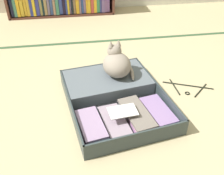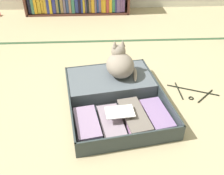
{
  "view_description": "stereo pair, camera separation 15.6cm",
  "coord_description": "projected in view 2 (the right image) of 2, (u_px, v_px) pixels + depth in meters",
  "views": [
    {
      "loc": [
        -0.25,
        -1.37,
        1.25
      ],
      "look_at": [
        -0.01,
        0.11,
        0.18
      ],
      "focal_mm": 41.06,
      "sensor_mm": 36.0,
      "label": 1
    },
    {
      "loc": [
        -0.09,
        -1.39,
        1.25
      ],
      "look_at": [
        -0.01,
        0.11,
        0.18
      ],
      "focal_mm": 41.06,
      "sensor_mm": 36.0,
      "label": 2
    }
  ],
  "objects": [
    {
      "name": "black_cat",
      "position": [
        120.0,
        64.0,
        2.03
      ],
      "size": [
        0.28,
        0.3,
        0.28
      ],
      "color": "gray",
      "rests_on": "open_suitcase"
    },
    {
      "name": "clothes_hanger",
      "position": [
        192.0,
        93.0,
        2.09
      ],
      "size": [
        0.39,
        0.28,
        0.01
      ],
      "color": "black",
      "rests_on": "ground_plane"
    },
    {
      "name": "ground_plane",
      "position": [
        115.0,
        116.0,
        1.86
      ],
      "size": [
        10.0,
        10.0,
        0.0
      ],
      "primitive_type": "plane",
      "color": "tan"
    },
    {
      "name": "tatami_border",
      "position": [
        108.0,
        41.0,
        2.89
      ],
      "size": [
        4.8,
        0.05,
        0.0
      ],
      "color": "#304E30",
      "rests_on": "ground_plane"
    },
    {
      "name": "open_suitcase",
      "position": [
        114.0,
        95.0,
        1.99
      ],
      "size": [
        0.83,
        0.98,
        0.12
      ],
      "color": "#303B3D",
      "rests_on": "ground_plane"
    }
  ]
}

